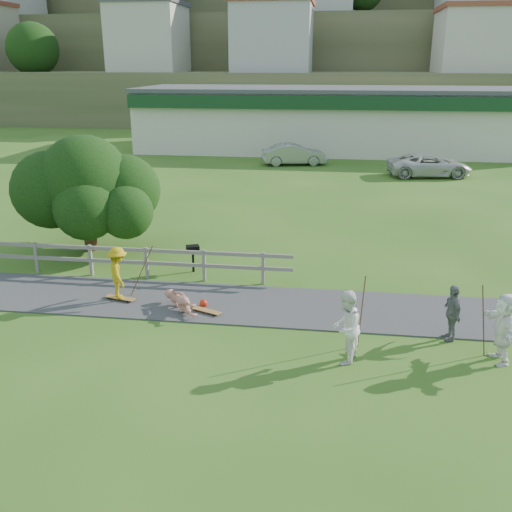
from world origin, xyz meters
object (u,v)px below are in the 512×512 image
object	(u,v)px
car_silver	(294,154)
tree	(87,205)
skater_rider	(118,276)
spectator_b	(452,313)
spectator_d	(503,328)
bbq	(193,259)
skater_fallen	(181,301)
spectator_a	(346,327)
car_white	(429,165)

from	to	relation	value
car_silver	tree	size ratio (longest dim) A/B	0.81
skater_rider	spectator_b	world-z (taller)	skater_rider
spectator_d	tree	distance (m)	15.35
bbq	spectator_d	bearing A→B (deg)	-51.68
skater_fallen	spectator_a	xyz separation A→B (m)	(4.78, -2.39, 0.62)
skater_rider	bbq	size ratio (longest dim) A/B	1.71
spectator_b	car_silver	world-z (taller)	spectator_b
spectator_b	tree	world-z (taller)	tree
spectator_b	bbq	bearing A→B (deg)	-128.39
car_white	tree	world-z (taller)	tree
skater_rider	bbq	bearing A→B (deg)	-58.99
spectator_a	car_silver	bearing A→B (deg)	-158.64
skater_fallen	car_silver	world-z (taller)	car_silver
skater_fallen	bbq	size ratio (longest dim) A/B	1.73
spectator_b	car_silver	distance (m)	27.63
spectator_a	spectator_b	world-z (taller)	spectator_a
skater_rider	car_silver	distance (m)	25.87
skater_rider	tree	size ratio (longest dim) A/B	0.29
tree	spectator_d	bearing A→B (deg)	-27.29
car_silver	bbq	size ratio (longest dim) A/B	4.75
skater_fallen	bbq	xyz separation A→B (m)	(-0.45, 3.34, 0.18)
spectator_b	car_white	world-z (taller)	spectator_b
spectator_b	spectator_d	distance (m)	1.44
spectator_a	tree	distance (m)	12.43
skater_fallen	car_white	distance (m)	25.10
spectator_a	bbq	size ratio (longest dim) A/B	1.93
skater_fallen	spectator_a	size ratio (longest dim) A/B	0.90
car_silver	tree	xyz separation A→B (m)	(-6.39, -20.92, 1.05)
car_white	bbq	xyz separation A→B (m)	(-10.82, -19.52, -0.26)
car_silver	car_white	world-z (taller)	car_silver
tree	spectator_a	bearing A→B (deg)	-37.62
skater_fallen	car_white	xyz separation A→B (m)	(10.37, 22.86, 0.43)
skater_rider	tree	distance (m)	5.67
spectator_d	bbq	world-z (taller)	spectator_d
skater_rider	spectator_b	size ratio (longest dim) A/B	1.06
car_silver	spectator_a	bearing A→B (deg)	174.11
skater_rider	car_white	distance (m)	25.62
skater_fallen	spectator_d	xyz separation A→B (m)	(8.58, -1.84, 0.59)
skater_fallen	spectator_a	distance (m)	5.38
skater_fallen	spectator_d	size ratio (longest dim) A/B	0.93
skater_rider	car_silver	world-z (taller)	skater_rider
skater_rider	spectator_d	distance (m)	10.89
bbq	skater_rider	bearing A→B (deg)	-141.14
skater_rider	skater_fallen	xyz separation A→B (m)	(2.07, -0.46, -0.52)
tree	car_white	bearing A→B (deg)	48.92
spectator_a	bbq	world-z (taller)	spectator_a
skater_fallen	spectator_b	bearing A→B (deg)	-46.82
car_silver	tree	distance (m)	21.90
skater_fallen	bbq	world-z (taller)	bbq
bbq	car_white	bearing A→B (deg)	39.16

